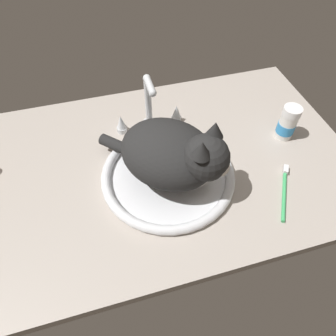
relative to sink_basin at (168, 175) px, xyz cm
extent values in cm
cube|color=#ADA399|center=(-2.39, 5.91, -2.62)|extent=(114.31, 69.19, 3.00)
torus|color=white|center=(0.00, 0.00, 0.15)|extent=(36.20, 36.20, 2.56)
cylinder|color=white|center=(0.00, 0.00, -0.82)|extent=(32.37, 32.37, 0.60)
cylinder|color=silver|center=(0.00, 21.32, -0.16)|extent=(4.00, 4.00, 1.93)
cylinder|color=silver|center=(0.00, 21.32, 8.61)|extent=(2.00, 2.00, 15.59)
sphere|color=silver|center=(0.00, 21.32, 16.40)|extent=(2.20, 2.20, 2.20)
cylinder|color=silver|center=(0.00, 17.97, 16.40)|extent=(2.00, 6.71, 2.00)
sphere|color=silver|center=(0.00, 14.62, 16.40)|extent=(2.10, 2.10, 2.10)
cylinder|color=silver|center=(-8.76, 21.32, -0.32)|extent=(3.20, 3.20, 1.60)
cone|color=silver|center=(-8.76, 21.32, 2.75)|extent=(2.88, 2.88, 4.55)
cylinder|color=silver|center=(8.76, 21.32, -0.32)|extent=(3.20, 3.20, 1.60)
cone|color=silver|center=(8.76, 21.32, 2.75)|extent=(2.88, 2.88, 4.55)
ellipsoid|color=black|center=(0.00, 0.00, 8.65)|extent=(31.74, 31.76, 14.43)
sphere|color=black|center=(7.02, -7.06, 12.67)|extent=(11.21, 11.21, 11.21)
cone|color=black|center=(9.41, -4.68, 18.70)|extent=(4.26, 4.26, 4.20)
cone|color=black|center=(4.64, -9.43, 18.70)|extent=(4.26, 4.26, 4.20)
ellipsoid|color=silver|center=(9.99, -10.04, 11.55)|extent=(5.71, 5.71, 3.59)
ellipsoid|color=silver|center=(6.14, -6.17, 7.93)|extent=(12.72, 12.70, 7.94)
cylinder|color=black|center=(-10.71, 10.77, 3.03)|extent=(11.41, 11.44, 3.20)
cylinder|color=white|center=(38.31, 5.73, 3.13)|extent=(5.07, 5.07, 8.50)
cylinder|color=#338CD1|center=(38.31, 5.73, 2.45)|extent=(5.22, 5.22, 3.40)
cylinder|color=white|center=(38.31, 5.73, 8.56)|extent=(5.32, 5.32, 2.38)
cylinder|color=#3FB266|center=(27.16, -14.62, -0.62)|extent=(8.76, 13.57, 1.00)
cube|color=white|center=(31.78, -6.99, -0.02)|extent=(2.37, 2.85, 1.20)
camera|label=1|loc=(-13.73, -48.65, 64.95)|focal=32.43mm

